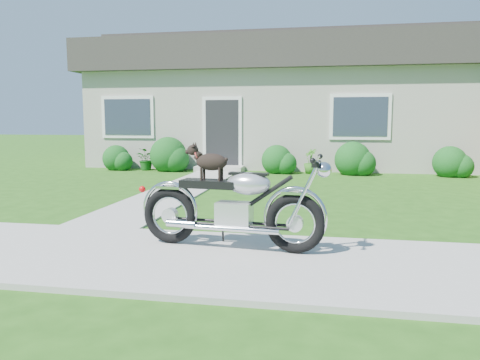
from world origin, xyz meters
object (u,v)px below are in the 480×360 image
Objects in this scene: house at (282,102)px; potted_plant_right at (311,161)px; potted_plant_left at (147,159)px; motorcycle_with_dog at (233,204)px.

house is 17.83× the size of potted_plant_right.
potted_plant_left is (-3.74, -3.44, -1.82)m from house.
potted_plant_left is 4.89m from potted_plant_right.
potted_plant_right is at bearing 0.00° from potted_plant_left.
potted_plant_left is at bearing -137.33° from house.
potted_plant_right reaches higher than potted_plant_left.
motorcycle_with_dog is (-0.59, -8.18, 0.20)m from potted_plant_right.
motorcycle_with_dog reaches higher than potted_plant_right.
motorcycle_with_dog is at bearing -62.21° from potted_plant_left.
house is at bearing 108.55° from potted_plant_right.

